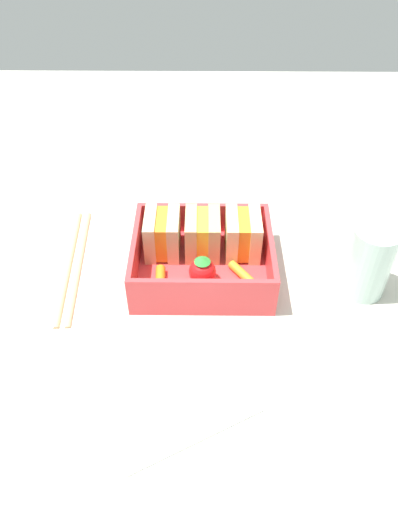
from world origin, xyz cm
name	(u,v)px	position (x,y,z in cm)	size (l,w,h in cm)	color
ground_plane	(199,278)	(0.00, 0.00, -1.00)	(120.00, 120.00, 2.00)	beige
bento_tray	(199,269)	(0.00, 0.00, 0.60)	(16.43, 13.84, 1.20)	#D83A3E
bento_rim	(199,253)	(0.00, 0.00, 3.26)	(16.43, 13.84, 4.13)	#D83A3E
sandwich_left	(159,234)	(-4.88, 2.71, 3.79)	(4.14, 5.42, 5.17)	#D6BB8D
sandwich_center_left	(199,234)	(0.00, 2.71, 3.79)	(4.14, 5.42, 5.17)	tan
sandwich_center	(239,234)	(4.88, 2.71, 3.79)	(4.14, 5.42, 5.17)	beige
carrot_stick_left	(157,281)	(-4.84, -3.34, 1.77)	(1.14, 1.14, 4.46)	orange
strawberry_far_left	(199,271)	(0.02, -2.67, 2.88)	(3.13, 3.13, 3.73)	red
carrot_stick_far_left	(241,276)	(4.96, -2.36, 1.73)	(1.05, 1.05, 5.06)	orange
chopstick_pair	(71,263)	(-15.91, 1.10, 0.35)	(3.10, 20.21, 0.70)	tan
drinking_glass	(366,261)	(18.74, -2.60, 4.50)	(5.13, 5.13, 8.99)	silver
folded_napkin	(173,398)	(-2.37, -17.46, 0.20)	(13.97, 9.79, 0.40)	white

